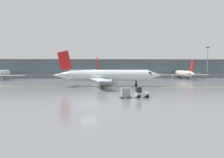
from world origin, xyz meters
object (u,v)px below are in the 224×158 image
(taxiing_regional_jet, at_px, (107,76))
(apron_light_mast_1, at_px, (208,61))
(gate_airplane_1, at_px, (96,73))
(baggage_tug, at_px, (141,93))
(cargo_dolly_lead, at_px, (125,92))
(gate_airplane_2, at_px, (184,73))

(taxiing_regional_jet, relative_size, apron_light_mast_1, 2.07)
(gate_airplane_1, distance_m, baggage_tug, 61.32)
(cargo_dolly_lead, bearing_deg, gate_airplane_1, 87.95)
(taxiing_regional_jet, bearing_deg, gate_airplane_1, 102.00)
(gate_airplane_1, xyz_separation_m, gate_airplane_2, (41.76, 3.66, -0.34))
(gate_airplane_2, relative_size, baggage_tug, 9.41)
(gate_airplane_2, xyz_separation_m, cargo_dolly_lead, (-35.51, -64.65, -1.54))
(gate_airplane_2, bearing_deg, baggage_tug, 153.92)
(taxiing_regional_jet, distance_m, apron_light_mast_1, 70.95)
(gate_airplane_1, distance_m, taxiing_regional_jet, 35.22)
(gate_airplane_1, distance_m, cargo_dolly_lead, 61.34)
(gate_airplane_1, bearing_deg, cargo_dolly_lead, -177.46)
(baggage_tug, height_order, cargo_dolly_lead, baggage_tug)
(gate_airplane_1, relative_size, taxiing_regional_jet, 0.89)
(gate_airplane_2, xyz_separation_m, apron_light_mast_1, (15.35, 7.89, 6.07))
(apron_light_mast_1, bearing_deg, gate_airplane_2, -152.79)
(baggage_tug, xyz_separation_m, cargo_dolly_lead, (-3.17, -0.44, 0.16))
(taxiing_regional_jet, relative_size, baggage_tug, 11.91)
(gate_airplane_1, height_order, gate_airplane_2, gate_airplane_1)
(taxiing_regional_jet, xyz_separation_m, baggage_tug, (5.58, -25.55, -2.38))
(cargo_dolly_lead, bearing_deg, taxiing_regional_jet, 87.40)
(gate_airplane_2, bearing_deg, gate_airplane_1, 95.66)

